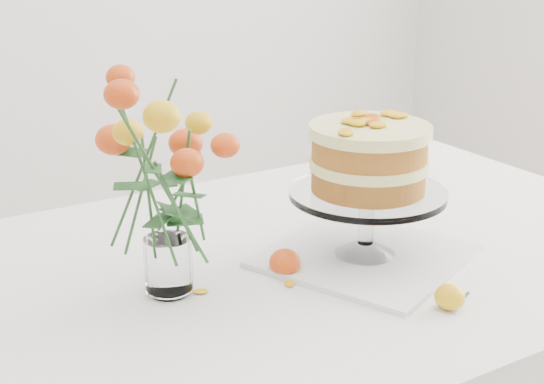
{
  "coord_description": "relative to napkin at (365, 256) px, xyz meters",
  "views": [
    {
      "loc": [
        -0.73,
        -1.06,
        1.32
      ],
      "look_at": [
        -0.13,
        -0.05,
        0.91
      ],
      "focal_mm": 50.0,
      "sensor_mm": 36.0,
      "label": 1
    }
  ],
  "objects": [
    {
      "name": "stray_petal_d",
      "position": [
        -0.31,
        0.03,
        -0.0
      ],
      "size": [
        0.03,
        0.02,
        0.0
      ],
      "primitive_type": "ellipsoid",
      "color": "#E9A90E",
      "rests_on": "table"
    },
    {
      "name": "napkin",
      "position": [
        0.0,
        0.0,
        0.0
      ],
      "size": [
        0.42,
        0.42,
        0.01
      ],
      "primitive_type": "cube",
      "rotation": [
        0.0,
        0.0,
        0.41
      ],
      "color": "white",
      "rests_on": "table"
    },
    {
      "name": "stray_petal_b",
      "position": [
        -0.07,
        -0.06,
        -0.0
      ],
      "size": [
        0.03,
        0.02,
        0.0
      ],
      "primitive_type": "ellipsoid",
      "color": "#E9A90E",
      "rests_on": "table"
    },
    {
      "name": "table",
      "position": [
        -0.05,
        0.08,
        -0.09
      ],
      "size": [
        1.43,
        0.93,
        0.76
      ],
      "color": "tan",
      "rests_on": "ground"
    },
    {
      "name": "stray_petal_a",
      "position": [
        -0.17,
        -0.02,
        -0.0
      ],
      "size": [
        0.03,
        0.02,
        0.0
      ],
      "primitive_type": "ellipsoid",
      "color": "#E9A90E",
      "rests_on": "table"
    },
    {
      "name": "loose_rose_far",
      "position": [
        -0.16,
        0.02,
        0.02
      ],
      "size": [
        0.1,
        0.05,
        0.05
      ],
      "rotation": [
        0.0,
        0.0,
        0.18
      ],
      "color": "#BC3409",
      "rests_on": "table"
    },
    {
      "name": "loose_rose_near",
      "position": [
        -0.0,
        -0.22,
        0.01
      ],
      "size": [
        0.08,
        0.05,
        0.04
      ],
      "rotation": [
        0.0,
        0.0,
        0.29
      ],
      "color": "gold",
      "rests_on": "table"
    },
    {
      "name": "stray_petal_c",
      "position": [
        -0.03,
        -0.1,
        -0.0
      ],
      "size": [
        0.03,
        0.02,
        0.0
      ],
      "primitive_type": "ellipsoid",
      "color": "#E9A90E",
      "rests_on": "table"
    },
    {
      "name": "rose_vase",
      "position": [
        -0.36,
        0.05,
        0.22
      ],
      "size": [
        0.28,
        0.28,
        0.39
      ],
      "rotation": [
        0.0,
        0.0,
        0.11
      ],
      "color": "silver",
      "rests_on": "table"
    },
    {
      "name": "cake_stand",
      "position": [
        0.0,
        0.0,
        0.17
      ],
      "size": [
        0.28,
        0.28,
        0.25
      ],
      "rotation": [
        0.0,
        0.0,
        0.43
      ],
      "color": "silver",
      "rests_on": "napkin"
    }
  ]
}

